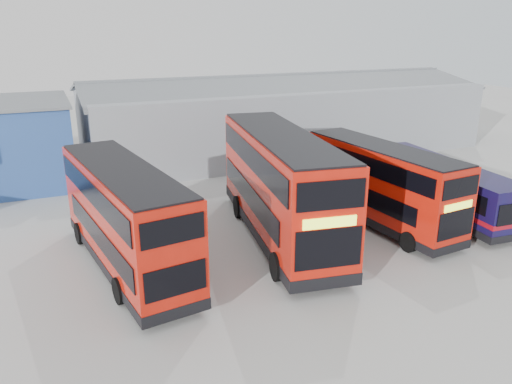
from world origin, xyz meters
name	(u,v)px	position (x,y,z in m)	size (l,w,h in m)	color
ground_plane	(316,270)	(0.00, 0.00, 0.00)	(120.00, 120.00, 0.00)	#9B9B96
maintenance_shed	(280,116)	(8.00, 20.00, 2.60)	(30.50, 12.00, 5.89)	gray
double_decker_left	(126,219)	(-6.91, 3.25, 2.13)	(3.84, 10.32, 4.27)	red
double_decker_centre	(280,187)	(0.11, 3.67, 2.45)	(4.55, 11.90, 4.92)	red
double_decker_right	(380,185)	(5.35, 3.28, 1.98)	(3.08, 9.54, 3.97)	red
single_decker_blue	(441,188)	(9.35, 3.35, 1.32)	(2.99, 9.98, 2.67)	#0D0C35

